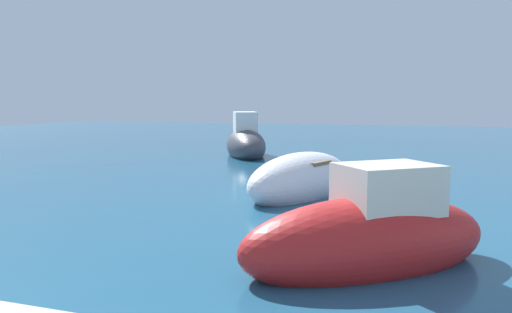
# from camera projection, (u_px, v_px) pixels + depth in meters

# --- Properties ---
(moored_boat_1) EXTENTS (2.41, 3.79, 1.24)m
(moored_boat_1) POSITION_uv_depth(u_px,v_px,m) (301.00, 180.00, 11.22)
(moored_boat_1) COLOR white
(moored_boat_1) RESTS_ON ground
(moored_boat_3) EXTENTS (3.05, 4.25, 1.96)m
(moored_boat_3) POSITION_uv_depth(u_px,v_px,m) (246.00, 143.00, 19.56)
(moored_boat_3) COLOR #3F3F47
(moored_boat_3) RESTS_ON ground
(moored_boat_5) EXTENTS (3.48, 3.20, 1.56)m
(moored_boat_5) POSITION_uv_depth(u_px,v_px,m) (370.00, 236.00, 6.36)
(moored_boat_5) COLOR #B21E1E
(moored_boat_5) RESTS_ON ground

